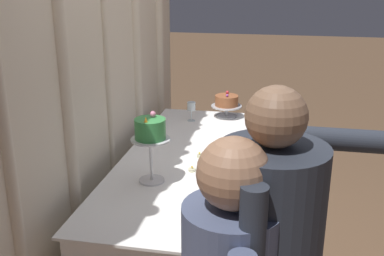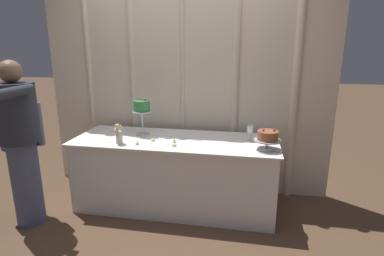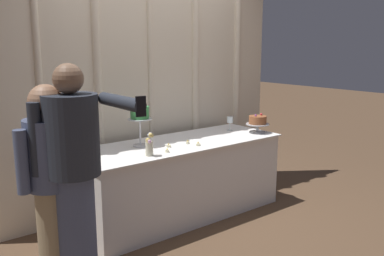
{
  "view_description": "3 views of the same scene",
  "coord_description": "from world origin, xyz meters",
  "px_view_note": "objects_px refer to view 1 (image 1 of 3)",
  "views": [
    {
      "loc": [
        -2.79,
        -0.51,
        1.95
      ],
      "look_at": [
        0.05,
        0.05,
        0.96
      ],
      "focal_mm": 43.7,
      "sensor_mm": 36.0,
      "label": 1
    },
    {
      "loc": [
        0.75,
        -2.95,
        1.74
      ],
      "look_at": [
        0.18,
        0.11,
        0.9
      ],
      "focal_mm": 29.17,
      "sensor_mm": 36.0,
      "label": 2
    },
    {
      "loc": [
        -2.42,
        -3.14,
        1.73
      ],
      "look_at": [
        0.25,
        0.22,
        0.86
      ],
      "focal_mm": 39.16,
      "sensor_mm": 36.0,
      "label": 3
    }
  ],
  "objects_px": {
    "tealight_far_left": "(213,180)",
    "tealight_near_right": "(199,156)",
    "tealight_near_left": "(193,170)",
    "tealight_far_right": "(219,156)",
    "cake_table": "(184,209)",
    "flower_vase": "(209,180)",
    "wine_glass": "(191,107)",
    "cake_display_nearright": "(227,103)",
    "cake_display_nearleft": "(150,134)"
  },
  "relations": [
    {
      "from": "cake_table",
      "to": "cake_display_nearright",
      "type": "xyz_separation_m",
      "value": [
        0.93,
        -0.17,
        0.51
      ]
    },
    {
      "from": "cake_display_nearleft",
      "to": "tealight_near_right",
      "type": "bearing_deg",
      "value": -27.22
    },
    {
      "from": "cake_table",
      "to": "tealight_far_right",
      "type": "distance_m",
      "value": 0.46
    },
    {
      "from": "cake_display_nearright",
      "to": "tealight_near_right",
      "type": "xyz_separation_m",
      "value": [
        -0.92,
        0.06,
        -0.11
      ]
    },
    {
      "from": "tealight_far_left",
      "to": "tealight_near_left",
      "type": "bearing_deg",
      "value": 50.63
    },
    {
      "from": "cake_display_nearright",
      "to": "tealight_far_left",
      "type": "relative_size",
      "value": 6.82
    },
    {
      "from": "cake_display_nearleft",
      "to": "flower_vase",
      "type": "height_order",
      "value": "cake_display_nearleft"
    },
    {
      "from": "cake_display_nearleft",
      "to": "tealight_near_left",
      "type": "xyz_separation_m",
      "value": [
        0.18,
        -0.21,
        -0.29
      ]
    },
    {
      "from": "cake_table",
      "to": "tealight_near_right",
      "type": "relative_size",
      "value": 55.35
    },
    {
      "from": "tealight_near_left",
      "to": "tealight_far_right",
      "type": "xyz_separation_m",
      "value": [
        0.25,
        -0.13,
        0.0
      ]
    },
    {
      "from": "cake_table",
      "to": "cake_display_nearright",
      "type": "relative_size",
      "value": 8.4
    },
    {
      "from": "flower_vase",
      "to": "tealight_far_left",
      "type": "height_order",
      "value": "flower_vase"
    },
    {
      "from": "cake_table",
      "to": "wine_glass",
      "type": "xyz_separation_m",
      "value": [
        0.77,
        0.1,
        0.5
      ]
    },
    {
      "from": "tealight_near_right",
      "to": "cake_table",
      "type": "bearing_deg",
      "value": 98.09
    },
    {
      "from": "tealight_far_left",
      "to": "tealight_near_right",
      "type": "bearing_deg",
      "value": 22.39
    },
    {
      "from": "wine_glass",
      "to": "tealight_far_left",
      "type": "xyz_separation_m",
      "value": [
        -1.1,
        -0.35,
        -0.11
      ]
    },
    {
      "from": "flower_vase",
      "to": "tealight_near_right",
      "type": "distance_m",
      "value": 0.56
    },
    {
      "from": "wine_glass",
      "to": "tealight_near_right",
      "type": "height_order",
      "value": "wine_glass"
    },
    {
      "from": "cake_table",
      "to": "tealight_far_left",
      "type": "relative_size",
      "value": 57.29
    },
    {
      "from": "cake_display_nearright",
      "to": "tealight_far_left",
      "type": "xyz_separation_m",
      "value": [
        -1.26,
        -0.08,
        -0.11
      ]
    },
    {
      "from": "cake_display_nearleft",
      "to": "wine_glass",
      "type": "height_order",
      "value": "cake_display_nearleft"
    },
    {
      "from": "cake_table",
      "to": "tealight_far_left",
      "type": "xyz_separation_m",
      "value": [
        -0.33,
        -0.25,
        0.39
      ]
    },
    {
      "from": "tealight_far_right",
      "to": "cake_display_nearleft",
      "type": "bearing_deg",
      "value": 142.6
    },
    {
      "from": "flower_vase",
      "to": "tealight_near_left",
      "type": "xyz_separation_m",
      "value": [
        0.31,
        0.15,
        -0.08
      ]
    },
    {
      "from": "wine_glass",
      "to": "tealight_near_right",
      "type": "relative_size",
      "value": 4.11
    },
    {
      "from": "tealight_far_right",
      "to": "wine_glass",
      "type": "bearing_deg",
      "value": 24.36
    },
    {
      "from": "cake_display_nearright",
      "to": "tealight_far_right",
      "type": "xyz_separation_m",
      "value": [
        -0.89,
        -0.06,
        -0.11
      ]
    },
    {
      "from": "cake_table",
      "to": "cake_display_nearleft",
      "type": "distance_m",
      "value": 0.79
    },
    {
      "from": "cake_display_nearleft",
      "to": "wine_glass",
      "type": "bearing_deg",
      "value": -0.23
    },
    {
      "from": "tealight_near_left",
      "to": "tealight_far_right",
      "type": "bearing_deg",
      "value": -26.34
    },
    {
      "from": "tealight_far_left",
      "to": "flower_vase",
      "type": "bearing_deg",
      "value": -178.42
    },
    {
      "from": "tealight_far_right",
      "to": "tealight_near_left",
      "type": "bearing_deg",
      "value": 153.66
    },
    {
      "from": "cake_table",
      "to": "tealight_near_left",
      "type": "bearing_deg",
      "value": -153.99
    },
    {
      "from": "tealight_far_left",
      "to": "cake_display_nearleft",
      "type": "bearing_deg",
      "value": 100.31
    },
    {
      "from": "tealight_far_left",
      "to": "tealight_near_left",
      "type": "relative_size",
      "value": 0.8
    },
    {
      "from": "tealight_far_left",
      "to": "cake_display_nearright",
      "type": "bearing_deg",
      "value": 3.67
    },
    {
      "from": "flower_vase",
      "to": "tealight_far_right",
      "type": "distance_m",
      "value": 0.57
    },
    {
      "from": "cake_display_nearright",
      "to": "tealight_near_right",
      "type": "distance_m",
      "value": 0.93
    },
    {
      "from": "wine_glass",
      "to": "flower_vase",
      "type": "bearing_deg",
      "value": -164.73
    },
    {
      "from": "cake_display_nearright",
      "to": "flower_vase",
      "type": "relative_size",
      "value": 1.21
    },
    {
      "from": "wine_glass",
      "to": "tealight_near_left",
      "type": "bearing_deg",
      "value": -168.31
    },
    {
      "from": "cake_table",
      "to": "tealight_far_left",
      "type": "distance_m",
      "value": 0.57
    },
    {
      "from": "tealight_far_left",
      "to": "cake_table",
      "type": "bearing_deg",
      "value": 36.87
    },
    {
      "from": "cake_display_nearleft",
      "to": "tealight_near_left",
      "type": "distance_m",
      "value": 0.4
    },
    {
      "from": "tealight_near_left",
      "to": "tealight_far_right",
      "type": "height_order",
      "value": "tealight_far_right"
    },
    {
      "from": "flower_vase",
      "to": "cake_display_nearleft",
      "type": "bearing_deg",
      "value": 70.46
    },
    {
      "from": "cake_display_nearright",
      "to": "tealight_far_right",
      "type": "relative_size",
      "value": 5.49
    },
    {
      "from": "cake_display_nearleft",
      "to": "tealight_far_left",
      "type": "height_order",
      "value": "cake_display_nearleft"
    },
    {
      "from": "flower_vase",
      "to": "tealight_near_right",
      "type": "relative_size",
      "value": 5.46
    },
    {
      "from": "cake_display_nearleft",
      "to": "flower_vase",
      "type": "relative_size",
      "value": 1.98
    }
  ]
}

